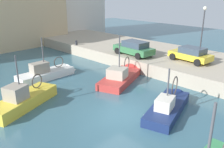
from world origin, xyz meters
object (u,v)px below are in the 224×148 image
(fishing_boat_white, at_px, (49,76))
(fishing_boat_yellow, at_px, (27,103))
(fishing_boat_navy, at_px, (169,108))
(parked_car_green, at_px, (134,48))
(mooring_bollard_mid, at_px, (76,43))
(fishing_boat_red, at_px, (122,79))
(quay_streetlamp, at_px, (203,23))
(parked_car_yellow, at_px, (191,54))

(fishing_boat_white, bearing_deg, fishing_boat_yellow, -136.82)
(fishing_boat_navy, bearing_deg, parked_car_green, 53.66)
(fishing_boat_yellow, relative_size, mooring_bollard_mid, 11.03)
(mooring_bollard_mid, bearing_deg, fishing_boat_white, -145.23)
(fishing_boat_navy, distance_m, fishing_boat_red, 6.26)
(fishing_boat_yellow, xyz_separation_m, fishing_boat_red, (8.17, -1.39, -0.01))
(fishing_boat_white, xyz_separation_m, fishing_boat_navy, (2.16, -11.14, -0.02))
(fishing_boat_red, xyz_separation_m, quay_streetlamp, (8.25, -3.02, 4.33))
(fishing_boat_white, height_order, fishing_boat_navy, fishing_boat_white)
(parked_car_yellow, height_order, parked_car_green, parked_car_green)
(fishing_boat_yellow, distance_m, parked_car_yellow, 14.78)
(fishing_boat_white, bearing_deg, parked_car_yellow, -40.88)
(parked_car_yellow, xyz_separation_m, parked_car_green, (-1.93, 5.21, 0.05))
(fishing_boat_yellow, distance_m, quay_streetlamp, 17.53)
(fishing_boat_white, xyz_separation_m, parked_car_yellow, (9.84, -8.52, 1.76))
(fishing_boat_navy, height_order, parked_car_yellow, fishing_boat_navy)
(fishing_boat_white, xyz_separation_m, parked_car_green, (7.91, -3.31, 1.81))
(quay_streetlamp, bearing_deg, fishing_boat_navy, -163.97)
(fishing_boat_yellow, bearing_deg, mooring_bollard_mid, 38.17)
(fishing_boat_navy, bearing_deg, mooring_bollard_mid, 73.93)
(fishing_boat_red, distance_m, quay_streetlamp, 9.79)
(quay_streetlamp, bearing_deg, fishing_boat_red, 159.88)
(parked_car_yellow, height_order, mooring_bollard_mid, parked_car_yellow)
(parked_car_green, bearing_deg, mooring_bollard_mid, 98.60)
(parked_car_yellow, bearing_deg, fishing_boat_yellow, 161.25)
(fishing_boat_yellow, xyz_separation_m, parked_car_green, (11.97, 0.49, 1.81))
(fishing_boat_red, distance_m, mooring_bollard_mid, 10.27)
(fishing_boat_red, bearing_deg, fishing_boat_white, 128.41)
(fishing_boat_navy, bearing_deg, parked_car_yellow, 18.81)
(fishing_boat_white, relative_size, fishing_boat_yellow, 0.97)
(fishing_boat_white, xyz_separation_m, quay_streetlamp, (12.36, -8.21, 4.33))
(fishing_boat_navy, bearing_deg, quay_streetlamp, 16.03)
(fishing_boat_white, xyz_separation_m, fishing_boat_red, (4.11, -5.19, -0.00))
(quay_streetlamp, bearing_deg, fishing_boat_yellow, 164.98)
(fishing_boat_yellow, xyz_separation_m, mooring_bollard_mid, (10.76, 8.46, 1.34))
(parked_car_yellow, xyz_separation_m, mooring_bollard_mid, (-3.13, 13.18, -0.41))
(mooring_bollard_mid, height_order, quay_streetlamp, quay_streetlamp)
(fishing_boat_white, distance_m, quay_streetlamp, 15.45)
(fishing_boat_red, height_order, parked_car_green, fishing_boat_red)
(fishing_boat_yellow, height_order, parked_car_green, fishing_boat_yellow)
(fishing_boat_yellow, bearing_deg, fishing_boat_red, -9.63)
(fishing_boat_red, height_order, quay_streetlamp, quay_streetlamp)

